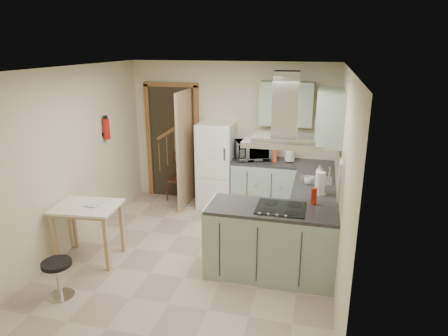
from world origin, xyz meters
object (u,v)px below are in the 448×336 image
(fridge, at_px, (217,165))
(bentwood_chair, at_px, (178,179))
(drop_leaf_table, at_px, (89,232))
(stool, at_px, (59,279))
(peninsula, at_px, (271,241))
(extractor_hood, at_px, (284,142))
(microwave, at_px, (253,150))

(fridge, bearing_deg, bentwood_chair, 173.37)
(drop_leaf_table, distance_m, stool, 0.87)
(peninsula, bearing_deg, extractor_hood, 0.00)
(drop_leaf_table, distance_m, microwave, 2.93)
(peninsula, height_order, drop_leaf_table, peninsula)
(fridge, xyz_separation_m, peninsula, (1.22, -1.98, -0.30))
(extractor_hood, relative_size, microwave, 1.56)
(peninsula, distance_m, bentwood_chair, 2.87)
(fridge, xyz_separation_m, microwave, (0.63, 0.03, 0.31))
(bentwood_chair, relative_size, stool, 1.80)
(stool, height_order, microwave, microwave)
(bentwood_chair, xyz_separation_m, microwave, (1.40, -0.06, 0.66))
(extractor_hood, distance_m, drop_leaf_table, 2.84)
(peninsula, xyz_separation_m, bentwood_chair, (-1.99, 2.07, -0.05))
(extractor_hood, height_order, microwave, extractor_hood)
(fridge, xyz_separation_m, stool, (-1.05, -3.03, -0.53))
(stool, bearing_deg, drop_leaf_table, 97.76)
(extractor_hood, xyz_separation_m, stool, (-2.38, -1.05, -1.50))
(fridge, bearing_deg, microwave, 2.49)
(bentwood_chair, distance_m, stool, 3.14)
(fridge, bearing_deg, stool, -109.18)
(bentwood_chair, bearing_deg, extractor_hood, -25.93)
(fridge, distance_m, stool, 3.25)
(drop_leaf_table, bearing_deg, microwave, 45.91)
(peninsula, height_order, stool, peninsula)
(fridge, height_order, peninsula, fridge)
(stool, bearing_deg, bentwood_chair, 84.68)
(microwave, bearing_deg, bentwood_chair, 154.19)
(stool, xyz_separation_m, microwave, (1.69, 3.06, 0.83))
(bentwood_chair, xyz_separation_m, stool, (-0.29, -3.12, -0.18))
(microwave, bearing_deg, extractor_hood, -94.32)
(fridge, relative_size, extractor_hood, 1.67)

